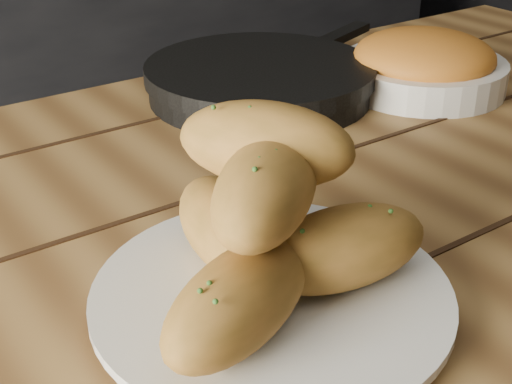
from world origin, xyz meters
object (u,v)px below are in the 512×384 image
table (378,280)px  bread_rolls (268,222)px  skillet (261,79)px  bowl (423,65)px  plate (272,298)px

table → bread_rolls: (-0.20, -0.08, 0.17)m
skillet → bread_rolls: bearing=-124.9°
skillet → bowl: (0.19, -0.10, 0.01)m
table → skillet: 0.32m
table → bowl: size_ratio=6.47×
bread_rolls → bowl: size_ratio=1.14×
table → bread_rolls: bread_rolls is taller
plate → skillet: size_ratio=0.64×
plate → skillet: 0.45m
plate → bread_rolls: (-0.00, 0.00, 0.06)m
bowl → table: bearing=-142.8°
table → skillet: (0.06, 0.29, 0.12)m
bread_rolls → skillet: (0.26, 0.37, -0.05)m
plate → bowl: bowl is taller
table → plate: 0.24m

